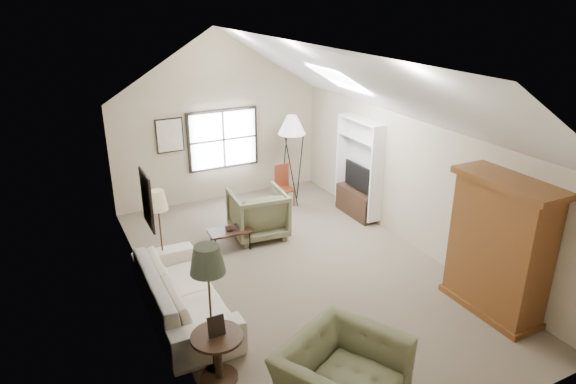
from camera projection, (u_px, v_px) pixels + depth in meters
name	position (u px, v px, depth m)	size (l,w,h in m)	color
room_shell	(299.00, 94.00, 8.08)	(5.01, 8.01, 4.00)	#685D4A
window	(223.00, 139.00, 12.05)	(1.72, 0.08, 1.42)	black
skylight	(339.00, 79.00, 9.36)	(0.80, 1.20, 0.52)	white
wall_art	(159.00, 165.00, 9.44)	(1.97, 3.71, 0.88)	black
armoire	(499.00, 247.00, 7.79)	(0.60, 1.50, 2.20)	brown
tv_alcove	(359.00, 166.00, 11.15)	(0.32, 1.30, 2.10)	white
media_console	(356.00, 203.00, 11.45)	(0.34, 1.18, 0.60)	#382316
tv_panel	(358.00, 177.00, 11.22)	(0.05, 0.90, 0.55)	black
sofa	(183.00, 292.00, 7.91)	(2.70, 1.06, 0.79)	beige
armchair_near	(342.00, 379.00, 6.07)	(1.41, 1.23, 0.91)	#5D6043
armchair_far	(258.00, 213.00, 10.44)	(1.05, 1.09, 0.99)	#6C6B4B
coffee_table	(230.00, 240.00, 9.96)	(0.83, 0.46, 0.42)	#3E2619
bowl	(230.00, 229.00, 9.88)	(0.20, 0.20, 0.05)	#351E15
side_table	(218.00, 357.00, 6.60)	(0.68, 0.68, 0.68)	#322214
side_chair	(285.00, 186.00, 11.92)	(0.37, 0.37, 0.96)	maroon
tripod_lamp	(292.00, 159.00, 11.84)	(0.62, 0.62, 2.15)	silver
dark_lamp	(211.00, 309.00, 6.54)	(0.45, 0.45, 1.89)	#272C1F
tan_lamp	(161.00, 235.00, 8.73)	(0.34, 0.34, 1.69)	tan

